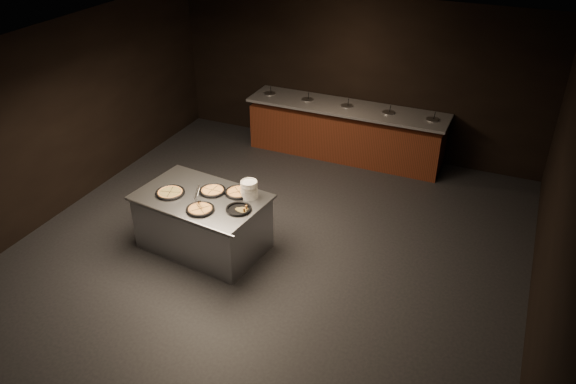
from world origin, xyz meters
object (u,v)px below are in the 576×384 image
at_px(serving_counter, 203,223).
at_px(pan_veggie_whole, 170,192).
at_px(pan_cheese_whole, 213,191).
at_px(plate_stack, 249,189).

distance_m(serving_counter, pan_veggie_whole, 0.64).
bearing_deg(pan_cheese_whole, plate_stack, 8.56).
relative_size(serving_counter, pan_cheese_whole, 5.05).
distance_m(serving_counter, plate_stack, 0.88).
bearing_deg(plate_stack, pan_cheese_whole, -171.44).
distance_m(serving_counter, pan_cheese_whole, 0.50).
distance_m(plate_stack, pan_cheese_whole, 0.56).
bearing_deg(pan_veggie_whole, serving_counter, 15.05).
bearing_deg(plate_stack, pan_veggie_whole, -160.84).
bearing_deg(pan_veggie_whole, pan_cheese_whole, 29.00).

